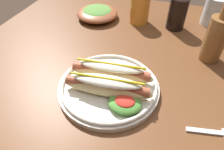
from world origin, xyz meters
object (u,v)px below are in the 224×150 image
hot_dog_plate (109,84)px  fork (217,133)px  soda_cup (177,14)px  side_bowl (97,13)px  glass_bottle (216,37)px  water_cup (214,11)px  extra_cup (140,9)px

hot_dog_plate → fork: size_ratio=2.37×
soda_cup → side_bowl: size_ratio=0.69×
fork → glass_bottle: 0.31m
water_cup → side_bowl: (-0.48, -0.10, -0.03)m
fork → glass_bottle: size_ratio=0.54×
fork → extra_cup: extra_cup is taller
extra_cup → fork: bearing=-58.4°
soda_cup → water_cup: bearing=30.7°
soda_cup → glass_bottle: 0.22m
hot_dog_plate → glass_bottle: (0.27, 0.25, 0.06)m
soda_cup → fork: bearing=-73.3°
water_cup → fork: bearing=-90.1°
hot_dog_plate → soda_cup: (0.14, 0.42, 0.04)m
soda_cup → water_cup: (0.14, 0.09, -0.01)m
fork → water_cup: (0.00, 0.57, 0.05)m
soda_cup → side_bowl: 0.34m
fork → side_bowl: (-0.48, 0.46, 0.02)m
extra_cup → hot_dog_plate: bearing=-88.7°
soda_cup → glass_bottle: (0.13, -0.18, 0.02)m
fork → soda_cup: bearing=96.6°
soda_cup → side_bowl: (-0.34, -0.02, -0.04)m
hot_dog_plate → water_cup: size_ratio=2.54×
water_cup → extra_cup: extra_cup is taller
extra_cup → glass_bottle: glass_bottle is taller
extra_cup → side_bowl: (-0.18, -0.02, -0.03)m
fork → side_bowl: side_bowl is taller
water_cup → extra_cup: bearing=-164.6°
hot_dog_plate → soda_cup: soda_cup is taller
glass_bottle → side_bowl: glass_bottle is taller
hot_dog_plate → side_bowl: (-0.19, 0.41, -0.00)m
hot_dog_plate → glass_bottle: glass_bottle is taller
hot_dog_plate → glass_bottle: size_ratio=1.28×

